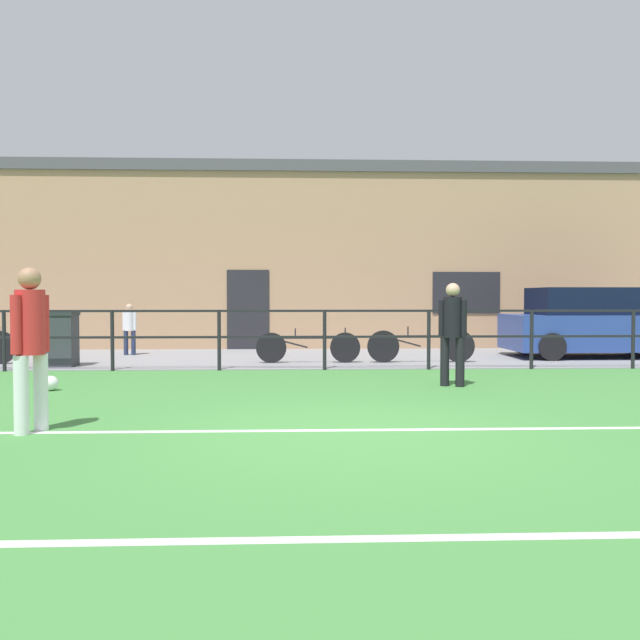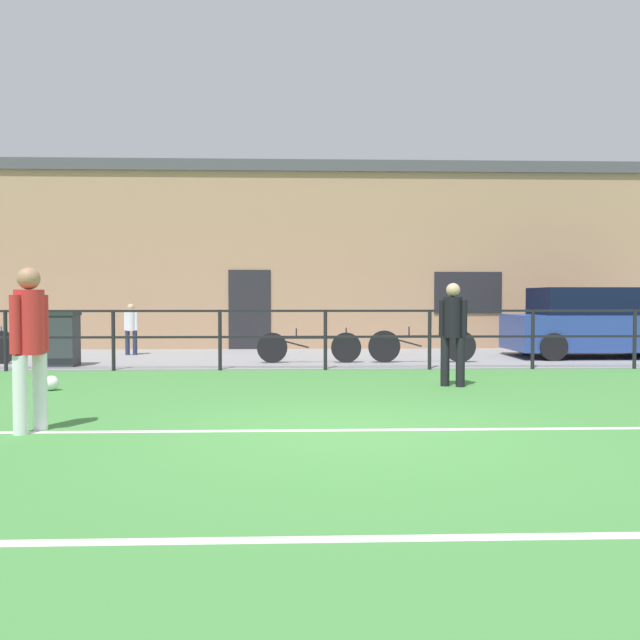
# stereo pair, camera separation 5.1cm
# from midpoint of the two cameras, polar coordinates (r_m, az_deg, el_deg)

# --- Properties ---
(ground) EXTENTS (60.00, 44.00, 0.04)m
(ground) POSITION_cam_midpoint_polar(r_m,az_deg,el_deg) (7.10, 2.52, -9.55)
(ground) COLOR #42843D
(field_line_touchline) EXTENTS (36.00, 0.11, 0.00)m
(field_line_touchline) POSITION_cam_midpoint_polar(r_m,az_deg,el_deg) (7.22, 2.43, -9.18)
(field_line_touchline) COLOR white
(field_line_touchline) RESTS_ON ground
(field_line_hash) EXTENTS (36.00, 0.11, 0.00)m
(field_line_hash) POSITION_cam_midpoint_polar(r_m,az_deg,el_deg) (4.15, 6.28, -17.69)
(field_line_hash) COLOR white
(field_line_hash) RESTS_ON ground
(pavement_strip) EXTENTS (48.00, 5.00, 0.02)m
(pavement_strip) POSITION_cam_midpoint_polar(r_m,az_deg,el_deg) (15.51, -0.15, -3.17)
(pavement_strip) COLOR gray
(pavement_strip) RESTS_ON ground
(perimeter_fence) EXTENTS (36.07, 0.07, 1.15)m
(perimeter_fence) POSITION_cam_midpoint_polar(r_m,az_deg,el_deg) (12.96, 0.27, -0.91)
(perimeter_fence) COLOR black
(perimeter_fence) RESTS_ON ground
(clubhouse_facade) EXTENTS (28.00, 2.56, 4.98)m
(clubhouse_facade) POSITION_cam_midpoint_polar(r_m,az_deg,el_deg) (19.17, -0.57, 5.26)
(clubhouse_facade) COLOR tan
(clubhouse_facade) RESTS_ON ground
(player_goalkeeper) EXTENTS (0.41, 0.28, 1.61)m
(player_goalkeeper) POSITION_cam_midpoint_polar(r_m,az_deg,el_deg) (10.78, 10.90, -0.64)
(player_goalkeeper) COLOR black
(player_goalkeeper) RESTS_ON ground
(player_striker) EXTENTS (0.30, 0.43, 1.70)m
(player_striker) POSITION_cam_midpoint_polar(r_m,az_deg,el_deg) (7.59, -23.24, -1.47)
(player_striker) COLOR white
(player_striker) RESTS_ON ground
(soccer_ball_spare) EXTENTS (0.22, 0.22, 0.22)m
(soccer_ball_spare) POSITION_cam_midpoint_polar(r_m,az_deg,el_deg) (10.93, -21.72, -4.94)
(soccer_ball_spare) COLOR white
(soccer_ball_spare) RESTS_ON ground
(spectator_child) EXTENTS (0.33, 0.21, 1.21)m
(spectator_child) POSITION_cam_midpoint_polar(r_m,az_deg,el_deg) (16.69, -15.73, -0.48)
(spectator_child) COLOR #232D4C
(spectator_child) RESTS_ON pavement_strip
(parked_car_red) EXTENTS (3.95, 1.95, 1.58)m
(parked_car_red) POSITION_cam_midpoint_polar(r_m,az_deg,el_deg) (16.76, 21.76, -0.32)
(parked_car_red) COLOR #28428E
(parked_car_red) RESTS_ON pavement_strip
(bicycle_parked_0) EXTENTS (2.27, 0.04, 0.76)m
(bicycle_parked_0) POSITION_cam_midpoint_polar(r_m,az_deg,el_deg) (14.42, 8.34, -2.14)
(bicycle_parked_0) COLOR black
(bicycle_parked_0) RESTS_ON pavement_strip
(bicycle_parked_3) EXTENTS (2.17, 0.04, 0.73)m
(bicycle_parked_3) POSITION_cam_midpoint_polar(r_m,az_deg,el_deg) (14.17, -1.11, -2.27)
(bicycle_parked_3) COLOR black
(bicycle_parked_3) RESTS_ON pavement_strip
(trash_bin_0) EXTENTS (0.66, 0.56, 1.09)m
(trash_bin_0) POSITION_cam_midpoint_polar(r_m,az_deg,el_deg) (14.43, -21.05, -1.46)
(trash_bin_0) COLOR #33383D
(trash_bin_0) RESTS_ON pavement_strip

